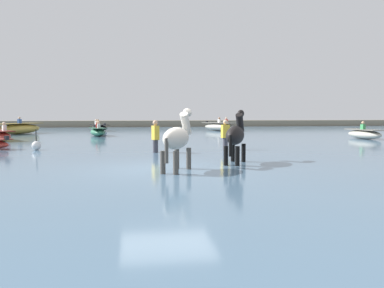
% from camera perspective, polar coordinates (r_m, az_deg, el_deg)
% --- Properties ---
extents(ground_plane, '(120.00, 120.00, 0.00)m').
position_cam_1_polar(ground_plane, '(10.50, -3.69, -5.81)').
color(ground_plane, '#666051').
extents(water_surface, '(90.00, 90.00, 0.39)m').
position_cam_1_polar(water_surface, '(20.38, -6.17, -0.29)').
color(water_surface, slate).
rests_on(water_surface, ground).
extents(horse_lead_black, '(1.11, 1.78, 2.00)m').
position_cam_1_polar(horse_lead_black, '(11.65, 6.44, 1.05)').
color(horse_lead_black, black).
rests_on(horse_lead_black, ground).
extents(horse_trailing_pinto, '(1.14, 1.80, 2.02)m').
position_cam_1_polar(horse_trailing_pinto, '(10.01, -2.17, 0.60)').
color(horse_trailing_pinto, beige).
rests_on(horse_trailing_pinto, ground).
extents(boat_far_inshore, '(3.20, 4.13, 1.27)m').
position_cam_1_polar(boat_far_inshore, '(31.32, -24.16, 2.08)').
color(boat_far_inshore, gold).
rests_on(boat_far_inshore, water_surface).
extents(boat_mid_channel, '(2.83, 4.05, 1.19)m').
position_cam_1_polar(boat_mid_channel, '(34.34, 4.09, 2.57)').
color(boat_mid_channel, '#B2AD9E').
rests_on(boat_mid_channel, water_surface).
extents(boat_near_starboard, '(1.17, 2.82, 1.05)m').
position_cam_1_polar(boat_near_starboard, '(25.19, 24.00, 1.35)').
color(boat_near_starboard, '#B2AD9E').
rests_on(boat_near_starboard, water_surface).
extents(boat_distant_west, '(1.46, 2.89, 1.03)m').
position_cam_1_polar(boat_distant_west, '(26.79, -13.68, 1.77)').
color(boat_distant_west, '#337556').
rests_on(boat_distant_west, water_surface).
extents(boat_near_port, '(1.97, 2.79, 1.03)m').
position_cam_1_polar(boat_near_port, '(34.84, -13.49, 2.36)').
color(boat_near_port, black).
rests_on(boat_near_port, water_surface).
extents(person_spectator_far, '(0.36, 0.27, 1.63)m').
position_cam_1_polar(person_spectator_far, '(16.09, 4.92, 0.87)').
color(person_spectator_far, '#383842').
rests_on(person_spectator_far, ground).
extents(person_onlooker_left, '(0.29, 0.37, 1.63)m').
position_cam_1_polar(person_onlooker_left, '(14.89, -5.40, 0.58)').
color(person_onlooker_left, '#383842').
rests_on(person_onlooker_left, ground).
extents(channel_buoy, '(0.37, 0.37, 0.85)m').
position_cam_1_polar(channel_buoy, '(17.13, -21.91, -0.19)').
color(channel_buoy, silver).
rests_on(channel_buoy, water_surface).
extents(far_shoreline, '(80.00, 2.40, 1.10)m').
position_cam_1_polar(far_shoreline, '(45.58, -7.60, 2.75)').
color(far_shoreline, gray).
rests_on(far_shoreline, ground).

